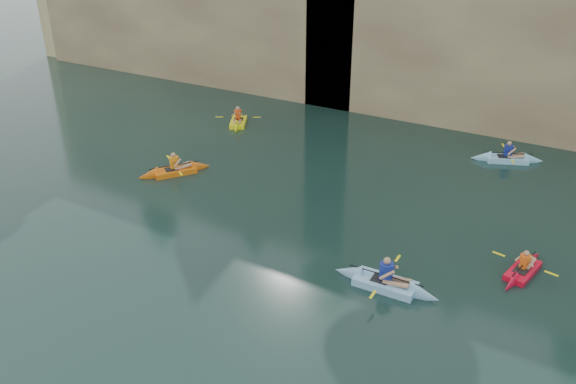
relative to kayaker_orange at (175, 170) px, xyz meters
The scene contains 9 objects.
cliff_slab_west 17.52m from the kayaker_orange, 127.15° to the left, with size 26.00×2.40×10.56m, color tan.
cliff_slab_center 18.72m from the kayaker_orange, 48.33° to the left, with size 24.00×2.40×11.40m, color tan.
sea_cave_west 15.19m from the kayaker_orange, 122.57° to the left, with size 4.50×1.00×4.00m, color black.
sea_cave_center 14.07m from the kayaker_orange, 65.15° to the left, with size 3.50×1.00×3.20m, color black.
kayaker_orange is the anchor object (origin of this frame).
kayaker_ltblue_near 11.84m from the kayaker_orange, 15.83° to the right, with size 3.43×2.63×1.35m.
kayaker_red_far 14.93m from the kayaker_orange, ahead, with size 2.09×2.95×1.06m.
kayaker_yellow 7.07m from the kayaker_orange, 101.71° to the left, with size 2.23×3.10×1.28m.
kayaker_ltblue_mid 15.48m from the kayaker_orange, 36.13° to the left, with size 3.33×2.30×1.26m.
Camera 1 is at (6.30, -7.89, 10.39)m, focal length 35.00 mm.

